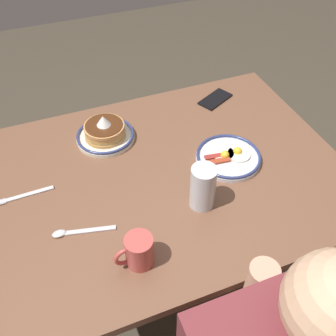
{
  "coord_description": "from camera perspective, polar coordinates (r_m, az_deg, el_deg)",
  "views": [
    {
      "loc": [
        0.33,
        0.84,
        1.67
      ],
      "look_at": [
        0.01,
        0.01,
        0.77
      ],
      "focal_mm": 41.04,
      "sensor_mm": 36.0,
      "label": 1
    }
  ],
  "objects": [
    {
      "name": "ground_plane",
      "position": [
        1.89,
        0.12,
        -16.5
      ],
      "size": [
        6.0,
        6.0,
        0.0
      ],
      "primitive_type": "plane",
      "color": "#423A2E"
    },
    {
      "name": "dining_table",
      "position": [
        1.37,
        0.17,
        -3.75
      ],
      "size": [
        1.18,
        0.89,
        0.74
      ],
      "color": "brown",
      "rests_on": "ground_plane"
    },
    {
      "name": "plate_near_main",
      "position": [
        1.41,
        -9.33,
        5.18
      ],
      "size": [
        0.21,
        0.21,
        0.1
      ],
      "color": "silver",
      "rests_on": "dining_table"
    },
    {
      "name": "plate_center_pancakes",
      "position": [
        1.34,
        8.97,
        1.67
      ],
      "size": [
        0.22,
        0.22,
        0.04
      ],
      "color": "silver",
      "rests_on": "dining_table"
    },
    {
      "name": "coffee_mug",
      "position": [
        1.04,
        -4.43,
        -12.18
      ],
      "size": [
        0.11,
        0.08,
        0.1
      ],
      "color": "#BF4C47",
      "rests_on": "dining_table"
    },
    {
      "name": "drinking_glass",
      "position": [
        1.15,
        5.16,
        -3.12
      ],
      "size": [
        0.08,
        0.08,
        0.15
      ],
      "color": "silver",
      "rests_on": "dining_table"
    },
    {
      "name": "cell_phone",
      "position": [
        1.61,
        7.03,
        10.11
      ],
      "size": [
        0.16,
        0.13,
        0.01
      ],
      "primitive_type": "cube",
      "rotation": [
        0.0,
        0.0,
        0.46
      ],
      "color": "black",
      "rests_on": "dining_table"
    },
    {
      "name": "fork_near",
      "position": [
        1.3,
        -20.53,
        -3.86
      ],
      "size": [
        0.18,
        0.02,
        0.01
      ],
      "color": "silver",
      "rests_on": "dining_table"
    },
    {
      "name": "tea_spoon",
      "position": [
        1.16,
        -13.65,
        -9.23
      ],
      "size": [
        0.18,
        0.06,
        0.01
      ],
      "color": "silver",
      "rests_on": "dining_table"
    }
  ]
}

